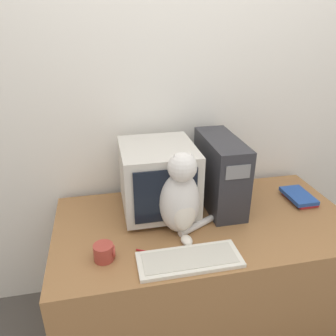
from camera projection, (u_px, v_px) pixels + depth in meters
The scene contains 9 objects.
wall_back at pixel (185, 99), 1.88m from camera, with size 7.00×0.05×2.50m.
desk at pixel (202, 274), 1.84m from camera, with size 1.53×0.78×0.72m.
crt_monitor at pixel (158, 178), 1.71m from camera, with size 0.38×0.41×0.37m.
computer_tower at pixel (220, 172), 1.77m from camera, with size 0.17×0.45×0.39m.
keyboard at pixel (189, 260), 1.41m from camera, with size 0.45×0.17×0.02m.
cat at pixel (180, 198), 1.54m from camera, with size 0.30×0.26×0.42m.
book_stack at pixel (299, 197), 1.87m from camera, with size 0.14×0.21×0.04m.
pen at pixel (152, 253), 1.45m from camera, with size 0.14×0.08×0.01m.
mug at pixel (104, 252), 1.41m from camera, with size 0.09×0.09×0.08m.
Camera 1 is at (-0.48, -0.96, 1.68)m, focal length 35.00 mm.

